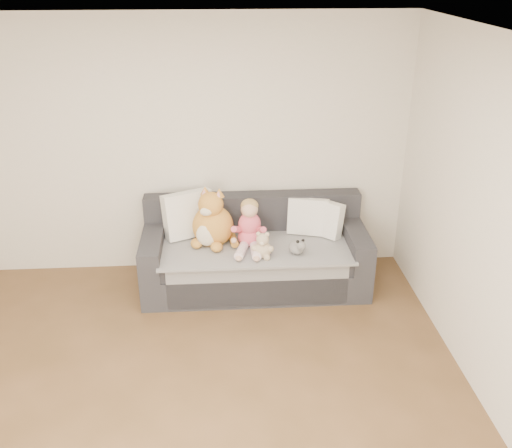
# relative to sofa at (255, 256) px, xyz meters

# --- Properties ---
(room_shell) EXTENTS (5.00, 5.00, 5.00)m
(room_shell) POSITION_rel_sofa_xyz_m (-0.67, -1.64, 0.99)
(room_shell) COLOR brown
(room_shell) RESTS_ON ground
(sofa) EXTENTS (2.20, 0.94, 0.85)m
(sofa) POSITION_rel_sofa_xyz_m (0.00, 0.00, 0.00)
(sofa) COLOR #28282D
(sofa) RESTS_ON ground
(cushion_left) EXTENTS (0.54, 0.41, 0.47)m
(cushion_left) POSITION_rel_sofa_xyz_m (-0.65, 0.19, 0.39)
(cushion_left) COLOR silver
(cushion_left) RESTS_ON sofa
(cushion_right_back) EXTENTS (0.43, 0.28, 0.38)m
(cushion_right_back) POSITION_rel_sofa_xyz_m (0.55, 0.15, 0.35)
(cushion_right_back) COLOR silver
(cushion_right_back) RESTS_ON sofa
(cushion_right_front) EXTENTS (0.41, 0.39, 0.37)m
(cushion_right_front) POSITION_rel_sofa_xyz_m (0.71, 0.12, 0.34)
(cushion_right_front) COLOR silver
(cushion_right_front) RESTS_ON sofa
(toddler) EXTENTS (0.34, 0.49, 0.48)m
(toddler) POSITION_rel_sofa_xyz_m (-0.06, -0.11, 0.36)
(toddler) COLOR #CD484D
(toddler) RESTS_ON sofa
(plush_cat) EXTENTS (0.46, 0.43, 0.61)m
(plush_cat) POSITION_rel_sofa_xyz_m (-0.41, -0.02, 0.39)
(plush_cat) COLOR #B76E28
(plush_cat) RESTS_ON sofa
(teddy_bear) EXTENTS (0.21, 0.16, 0.27)m
(teddy_bear) POSITION_rel_sofa_xyz_m (0.05, -0.34, 0.27)
(teddy_bear) COLOR tan
(teddy_bear) RESTS_ON sofa
(plush_cow) EXTENTS (0.15, 0.21, 0.18)m
(plush_cow) POSITION_rel_sofa_xyz_m (0.38, -0.29, 0.24)
(plush_cow) COLOR white
(plush_cow) RESTS_ON sofa
(sippy_cup) EXTENTS (0.10, 0.07, 0.11)m
(sippy_cup) POSITION_rel_sofa_xyz_m (0.10, -0.29, 0.22)
(sippy_cup) COLOR #4E3593
(sippy_cup) RESTS_ON sofa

